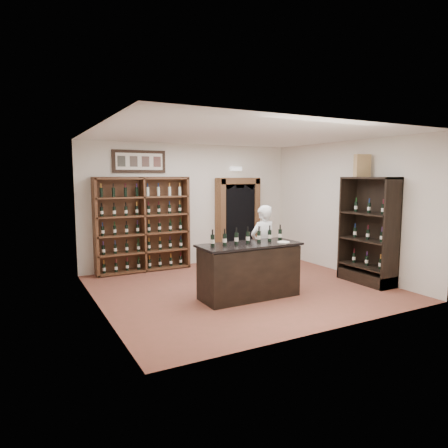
{
  "coord_description": "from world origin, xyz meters",
  "views": [
    {
      "loc": [
        -3.98,
        -6.67,
        2.23
      ],
      "look_at": [
        -0.24,
        0.3,
        1.27
      ],
      "focal_mm": 32.0,
      "sensor_mm": 36.0,
      "label": 1
    }
  ],
  "objects": [
    {
      "name": "framed_picture",
      "position": [
        -1.3,
        2.47,
        2.55
      ],
      "size": [
        1.25,
        0.04,
        0.52
      ],
      "primitive_type": "cube",
      "color": "black",
      "rests_on": "wall_back"
    },
    {
      "name": "counter_bottle_5",
      "position": [
        0.28,
        -0.55,
        1.11
      ],
      "size": [
        0.07,
        0.07,
        0.3
      ],
      "color": "black",
      "rests_on": "tasting_counter"
    },
    {
      "name": "side_cabinet",
      "position": [
        2.52,
        -0.9,
        0.75
      ],
      "size": [
        0.48,
        1.2,
        2.2
      ],
      "color": "black",
      "rests_on": "ground"
    },
    {
      "name": "counter_bottle_6",
      "position": [
        0.52,
        -0.55,
        1.11
      ],
      "size": [
        0.07,
        0.07,
        0.3
      ],
      "color": "black",
      "rests_on": "tasting_counter"
    },
    {
      "name": "shopkeeper",
      "position": [
        0.5,
        0.0,
        0.82
      ],
      "size": [
        0.63,
        0.45,
        1.64
      ],
      "primitive_type": "imported",
      "rotation": [
        0.0,
        0.0,
        3.25
      ],
      "color": "white",
      "rests_on": "ground"
    },
    {
      "name": "emergency_light",
      "position": [
        1.25,
        2.42,
        2.4
      ],
      "size": [
        0.3,
        0.1,
        0.1
      ],
      "primitive_type": "cube",
      "color": "white",
      "rests_on": "wall_back"
    },
    {
      "name": "counter_bottle_1",
      "position": [
        -0.68,
        -0.55,
        1.11
      ],
      "size": [
        0.07,
        0.07,
        0.3
      ],
      "color": "black",
      "rests_on": "tasting_counter"
    },
    {
      "name": "counter_bottle_2",
      "position": [
        -0.44,
        -0.55,
        1.11
      ],
      "size": [
        0.07,
        0.07,
        0.3
      ],
      "color": "black",
      "rests_on": "tasting_counter"
    },
    {
      "name": "tasting_counter",
      "position": [
        -0.2,
        -0.6,
        0.49
      ],
      "size": [
        1.88,
        0.78,
        1.0
      ],
      "color": "black",
      "rests_on": "ground"
    },
    {
      "name": "counter_bottle_4",
      "position": [
        0.04,
        -0.55,
        1.11
      ],
      "size": [
        0.07,
        0.07,
        0.3
      ],
      "color": "black",
      "rests_on": "tasting_counter"
    },
    {
      "name": "wall_right",
      "position": [
        2.75,
        0.0,
        1.5
      ],
      "size": [
        0.04,
        5.0,
        3.0
      ],
      "primitive_type": "cube",
      "color": "silver",
      "rests_on": "ground"
    },
    {
      "name": "counter_bottle_0",
      "position": [
        -0.92,
        -0.55,
        1.11
      ],
      "size": [
        0.07,
        0.07,
        0.3
      ],
      "color": "black",
      "rests_on": "tasting_counter"
    },
    {
      "name": "floor",
      "position": [
        0.0,
        0.0,
        0.0
      ],
      "size": [
        5.5,
        5.5,
        0.0
      ],
      "primitive_type": "plane",
      "color": "brown",
      "rests_on": "ground"
    },
    {
      "name": "plate",
      "position": [
        0.41,
        -0.81,
        1.01
      ],
      "size": [
        0.23,
        0.23,
        0.02
      ],
      "primitive_type": "cylinder",
      "color": "silver",
      "rests_on": "tasting_counter"
    },
    {
      "name": "wine_shelf",
      "position": [
        -1.3,
        2.33,
        1.1
      ],
      "size": [
        2.2,
        0.38,
        2.2
      ],
      "color": "#4E2E1B",
      "rests_on": "ground"
    },
    {
      "name": "counter_bottle_3",
      "position": [
        -0.2,
        -0.55,
        1.11
      ],
      "size": [
        0.07,
        0.07,
        0.3
      ],
      "color": "black",
      "rests_on": "tasting_counter"
    },
    {
      "name": "arched_doorway",
      "position": [
        1.25,
        2.33,
        1.14
      ],
      "size": [
        1.17,
        0.35,
        2.17
      ],
      "color": "black",
      "rests_on": "ground"
    },
    {
      "name": "wall_back",
      "position": [
        0.0,
        2.5,
        1.5
      ],
      "size": [
        5.5,
        0.04,
        3.0
      ],
      "primitive_type": "cube",
      "color": "silver",
      "rests_on": "ground"
    },
    {
      "name": "wall_left",
      "position": [
        -2.75,
        0.0,
        1.5
      ],
      "size": [
        0.04,
        5.0,
        3.0
      ],
      "primitive_type": "cube",
      "color": "silver",
      "rests_on": "ground"
    },
    {
      "name": "ceiling",
      "position": [
        0.0,
        0.0,
        3.0
      ],
      "size": [
        5.5,
        5.5,
        0.0
      ],
      "primitive_type": "plane",
      "rotation": [
        3.14,
        0.0,
        0.0
      ],
      "color": "white",
      "rests_on": "wall_back"
    },
    {
      "name": "wine_crate",
      "position": [
        2.5,
        -0.66,
        2.43
      ],
      "size": [
        0.35,
        0.21,
        0.46
      ],
      "primitive_type": "cube",
      "rotation": [
        0.0,
        0.0,
        -0.25
      ],
      "color": "tan",
      "rests_on": "side_cabinet"
    }
  ]
}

